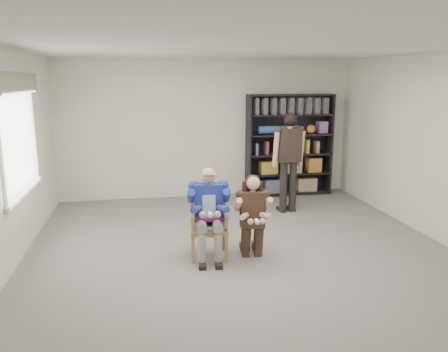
{
  "coord_description": "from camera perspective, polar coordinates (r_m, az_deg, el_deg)",
  "views": [
    {
      "loc": [
        -1.33,
        -5.34,
        2.39
      ],
      "look_at": [
        -0.2,
        0.6,
        1.05
      ],
      "focal_mm": 35.0,
      "sensor_mm": 36.0,
      "label": 1
    }
  ],
  "objects": [
    {
      "name": "room_shell",
      "position": [
        5.59,
        3.17,
        2.28
      ],
      "size": [
        6.0,
        7.0,
        2.8
      ],
      "primitive_type": null,
      "color": "silver",
      "rests_on": "ground"
    },
    {
      "name": "floor",
      "position": [
        6.0,
        3.01,
        -11.0
      ],
      "size": [
        6.0,
        7.0,
        0.01
      ],
      "primitive_type": "cube",
      "color": "slate",
      "rests_on": "ground"
    },
    {
      "name": "window_left",
      "position": [
        6.59,
        -25.02,
        4.7
      ],
      "size": [
        0.16,
        2.0,
        1.75
      ],
      "primitive_type": null,
      "color": "silver",
      "rests_on": "room_shell"
    },
    {
      "name": "armchair",
      "position": [
        5.95,
        -1.98,
        -6.19
      ],
      "size": [
        0.61,
        0.6,
        0.97
      ],
      "primitive_type": null,
      "rotation": [
        0.0,
        0.0,
        -0.1
      ],
      "color": "#A87A31",
      "rests_on": "floor"
    },
    {
      "name": "seated_man",
      "position": [
        5.91,
        -1.99,
        -4.86
      ],
      "size": [
        0.62,
        0.8,
        1.25
      ],
      "primitive_type": null,
      "rotation": [
        0.0,
        0.0,
        -0.1
      ],
      "color": "navy",
      "rests_on": "floor"
    },
    {
      "name": "kneeling_woman",
      "position": [
        5.93,
        3.77,
        -5.37
      ],
      "size": [
        0.56,
        0.82,
        1.15
      ],
      "primitive_type": null,
      "rotation": [
        0.0,
        0.0,
        -0.1
      ],
      "color": "#382719",
      "rests_on": "floor"
    },
    {
      "name": "bookshelf",
      "position": [
        9.24,
        8.52,
        4.0
      ],
      "size": [
        1.8,
        0.38,
        2.1
      ],
      "primitive_type": null,
      "color": "black",
      "rests_on": "floor"
    },
    {
      "name": "standing_man",
      "position": [
        7.98,
        8.46,
        1.63
      ],
      "size": [
        0.59,
        0.37,
        1.81
      ],
      "primitive_type": null,
      "rotation": [
        0.0,
        0.0,
        0.11
      ],
      "color": "black",
      "rests_on": "floor"
    }
  ]
}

